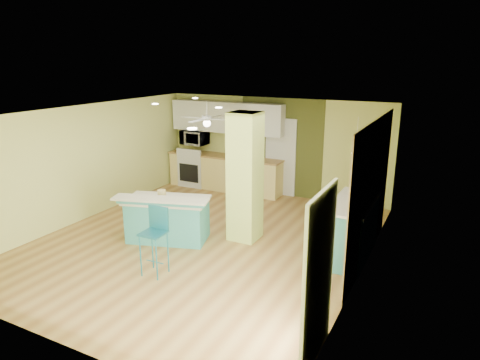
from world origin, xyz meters
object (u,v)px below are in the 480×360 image
object	(u,v)px
fruit_bowl	(247,157)
side_counter	(351,229)
peninsula	(167,218)
canister	(162,194)
bar_stool	(156,230)

from	to	relation	value
fruit_bowl	side_counter	bearing A→B (deg)	-37.19
peninsula	fruit_bowl	xyz separation A→B (m)	(0.05, 3.40, 0.53)
side_counter	canister	world-z (taller)	side_counter
bar_stool	side_counter	bearing A→B (deg)	35.66
bar_stool	fruit_bowl	size ratio (longest dim) A/B	4.03
bar_stool	fruit_bowl	xyz separation A→B (m)	(-0.60, 4.57, 0.21)
peninsula	fruit_bowl	size ratio (longest dim) A/B	6.74
peninsula	bar_stool	xyz separation A→B (m)	(0.65, -1.17, 0.31)
peninsula	fruit_bowl	distance (m)	3.44
peninsula	canister	bearing A→B (deg)	166.91
bar_stool	fruit_bowl	bearing A→B (deg)	95.87
peninsula	bar_stool	bearing A→B (deg)	-78.51
canister	bar_stool	bearing A→B (deg)	-57.26
fruit_bowl	canister	bearing A→B (deg)	-92.56
bar_stool	side_counter	size ratio (longest dim) A/B	0.70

